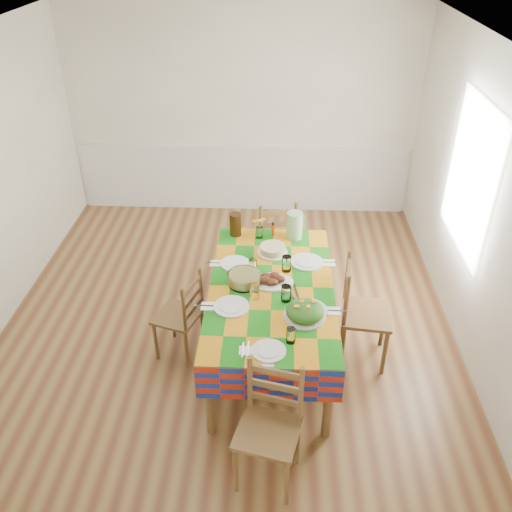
# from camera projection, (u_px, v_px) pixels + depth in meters

# --- Properties ---
(room) EXTENTS (4.58, 5.08, 2.78)m
(room) POSITION_uv_depth(u_px,v_px,m) (224.00, 202.00, 4.84)
(room) COLOR brown
(room) RESTS_ON ground
(wainscot) EXTENTS (4.41, 0.06, 0.92)m
(wainscot) POSITION_uv_depth(u_px,v_px,m) (243.00, 176.00, 7.40)
(wainscot) COLOR white
(wainscot) RESTS_ON room
(window_right) EXTENTS (0.00, 1.40, 1.40)m
(window_right) POSITION_uv_depth(u_px,v_px,m) (470.00, 177.00, 4.93)
(window_right) COLOR white
(window_right) RESTS_ON room
(dining_table) EXTENTS (1.09, 2.02, 0.79)m
(dining_table) POSITION_uv_depth(u_px,v_px,m) (271.00, 294.00, 4.76)
(dining_table) COLOR brown
(dining_table) RESTS_ON room
(setting_near_head) EXTENTS (0.42, 0.28, 0.13)m
(setting_near_head) POSITION_uv_depth(u_px,v_px,m) (276.00, 345.00, 4.03)
(setting_near_head) COLOR white
(setting_near_head) RESTS_ON dining_table
(setting_left_near) EXTENTS (0.54, 0.32, 0.14)m
(setting_left_near) POSITION_uv_depth(u_px,v_px,m) (239.00, 301.00, 4.49)
(setting_left_near) COLOR white
(setting_left_near) RESTS_ON dining_table
(setting_left_far) EXTENTS (0.50, 0.30, 0.13)m
(setting_left_far) POSITION_uv_depth(u_px,v_px,m) (241.00, 264.00, 4.96)
(setting_left_far) COLOR white
(setting_left_far) RESTS_ON dining_table
(setting_right_near) EXTENTS (0.57, 0.33, 0.14)m
(setting_right_near) POSITION_uv_depth(u_px,v_px,m) (301.00, 304.00, 4.45)
(setting_right_near) COLOR white
(setting_right_near) RESTS_ON dining_table
(setting_right_far) EXTENTS (0.58, 0.33, 0.15)m
(setting_right_far) POSITION_uv_depth(u_px,v_px,m) (300.00, 262.00, 4.97)
(setting_right_far) COLOR white
(setting_right_far) RESTS_ON dining_table
(meat_platter) EXTENTS (0.39, 0.28, 0.08)m
(meat_platter) POSITION_uv_depth(u_px,v_px,m) (271.00, 280.00, 4.74)
(meat_platter) COLOR white
(meat_platter) RESTS_ON dining_table
(salad_platter) EXTENTS (0.34, 0.34, 0.14)m
(salad_platter) POSITION_uv_depth(u_px,v_px,m) (305.00, 312.00, 4.33)
(salad_platter) COLOR white
(salad_platter) RESTS_ON dining_table
(pasta_bowl) EXTENTS (0.29, 0.29, 0.10)m
(pasta_bowl) POSITION_uv_depth(u_px,v_px,m) (244.00, 278.00, 4.72)
(pasta_bowl) COLOR white
(pasta_bowl) RESTS_ON dining_table
(cake) EXTENTS (0.29, 0.29, 0.08)m
(cake) POSITION_uv_depth(u_px,v_px,m) (273.00, 250.00, 5.15)
(cake) COLOR white
(cake) RESTS_ON dining_table
(serving_utensils) EXTENTS (0.14, 0.31, 0.01)m
(serving_utensils) POSITION_uv_depth(u_px,v_px,m) (294.00, 294.00, 4.61)
(serving_utensils) COLOR black
(serving_utensils) RESTS_ON dining_table
(flower_vase) EXTENTS (0.14, 0.11, 0.22)m
(flower_vase) POSITION_uv_depth(u_px,v_px,m) (259.00, 229.00, 5.37)
(flower_vase) COLOR white
(flower_vase) RESTS_ON dining_table
(hot_sauce) EXTENTS (0.03, 0.03, 0.14)m
(hot_sauce) POSITION_uv_depth(u_px,v_px,m) (273.00, 229.00, 5.42)
(hot_sauce) COLOR #C93C10
(hot_sauce) RESTS_ON dining_table
(green_pitcher) EXTENTS (0.16, 0.16, 0.27)m
(green_pitcher) POSITION_uv_depth(u_px,v_px,m) (295.00, 225.00, 5.35)
(green_pitcher) COLOR #94C087
(green_pitcher) RESTS_ON dining_table
(tea_pitcher) EXTENTS (0.12, 0.12, 0.24)m
(tea_pitcher) POSITION_uv_depth(u_px,v_px,m) (235.00, 224.00, 5.41)
(tea_pitcher) COLOR black
(tea_pitcher) RESTS_ON dining_table
(name_card) EXTENTS (0.08, 0.03, 0.02)m
(name_card) POSITION_uv_depth(u_px,v_px,m) (268.00, 366.00, 3.87)
(name_card) COLOR white
(name_card) RESTS_ON dining_table
(chair_near) EXTENTS (0.52, 0.50, 0.98)m
(chair_near) POSITION_uv_depth(u_px,v_px,m) (269.00, 428.00, 3.80)
(chair_near) COLOR brown
(chair_near) RESTS_ON room
(chair_far) EXTENTS (0.54, 0.52, 1.01)m
(chair_far) POSITION_uv_depth(u_px,v_px,m) (274.00, 240.00, 5.94)
(chair_far) COLOR brown
(chair_far) RESTS_ON room
(chair_left) EXTENTS (0.48, 0.49, 0.89)m
(chair_left) POSITION_uv_depth(u_px,v_px,m) (182.00, 316.00, 4.92)
(chair_left) COLOR brown
(chair_left) RESTS_ON room
(chair_right) EXTENTS (0.49, 0.51, 1.04)m
(chair_right) POSITION_uv_depth(u_px,v_px,m) (361.00, 313.00, 4.84)
(chair_right) COLOR brown
(chair_right) RESTS_ON room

